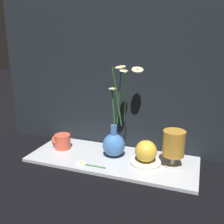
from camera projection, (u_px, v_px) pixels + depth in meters
name	position (u px, v px, depth m)	size (l,w,h in m)	color
ground_plane	(112.00, 161.00, 1.01)	(6.00, 6.00, 0.00)	black
shelf	(112.00, 159.00, 1.01)	(0.67, 0.26, 0.01)	#B2B7BC
backdrop_wall	(124.00, 19.00, 0.99)	(1.17, 0.02, 1.10)	black
vase_with_flowers	(115.00, 141.00, 1.01)	(0.16, 0.12, 0.37)	#3F72B7
yellow_mug	(62.00, 141.00, 1.09)	(0.08, 0.07, 0.06)	#DB5138
tea_glass	(174.00, 144.00, 0.92)	(0.08, 0.08, 0.14)	silver
saucer_plate	(145.00, 163.00, 0.96)	(0.12, 0.12, 0.01)	silver
orange_fruit	(146.00, 151.00, 0.94)	(0.08, 0.08, 0.09)	gold
loose_daisy	(85.00, 164.00, 0.95)	(0.12, 0.04, 0.01)	#336B2D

